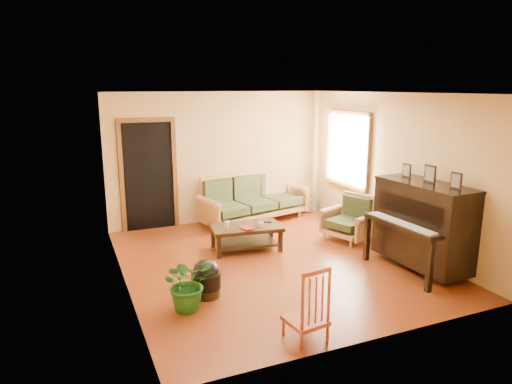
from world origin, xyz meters
name	(u,v)px	position (x,y,z in m)	size (l,w,h in m)	color
floor	(273,261)	(0.00, 0.00, 0.00)	(5.00, 5.00, 0.00)	#5C210C
doorway	(149,177)	(-1.45, 2.48, 1.02)	(1.08, 0.16, 2.05)	black
window	(348,149)	(2.21, 1.30, 1.50)	(0.12, 1.36, 1.46)	white
sofa	(254,198)	(0.58, 2.15, 0.48)	(2.24, 0.94, 0.96)	#A6713D
coffee_table	(246,238)	(-0.20, 0.64, 0.21)	(1.17, 0.64, 0.42)	black
armchair	(348,218)	(1.67, 0.41, 0.40)	(0.77, 0.81, 0.81)	#A6713D
piano	(423,227)	(1.92, -1.14, 0.67)	(0.89, 1.51, 1.33)	black
footstool	(206,282)	(-1.32, -0.76, 0.19)	(0.40, 0.40, 0.38)	black
red_chair	(306,302)	(-0.63, -2.18, 0.43)	(0.40, 0.44, 0.86)	#96341B
leaning_frame	(299,198)	(1.73, 2.36, 0.33)	(0.50, 0.11, 0.66)	gold
ceramic_crock	(313,205)	(2.05, 2.33, 0.14)	(0.22, 0.22, 0.28)	#2E4C8B
potted_plant	(188,283)	(-1.63, -1.03, 0.35)	(0.63, 0.55, 0.70)	#195117
book	(242,229)	(-0.32, 0.48, 0.43)	(0.17, 0.23, 0.02)	maroon
candle	(227,225)	(-0.53, 0.65, 0.48)	(0.07, 0.07, 0.12)	silver
glass_jar	(261,224)	(0.04, 0.56, 0.45)	(0.08, 0.08, 0.06)	silver
remote	(267,222)	(0.21, 0.69, 0.43)	(0.16, 0.04, 0.02)	black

